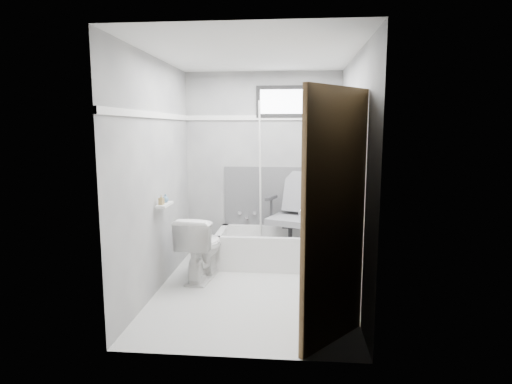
# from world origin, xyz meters

# --- Properties ---
(floor) EXTENTS (2.60, 2.60, 0.00)m
(floor) POSITION_xyz_m (0.00, 0.00, 0.00)
(floor) COLOR silver
(floor) RESTS_ON ground
(ceiling) EXTENTS (2.60, 2.60, 0.00)m
(ceiling) POSITION_xyz_m (0.00, 0.00, 2.40)
(ceiling) COLOR silver
(ceiling) RESTS_ON floor
(wall_back) EXTENTS (2.00, 0.02, 2.40)m
(wall_back) POSITION_xyz_m (0.00, 1.30, 1.20)
(wall_back) COLOR slate
(wall_back) RESTS_ON floor
(wall_front) EXTENTS (2.00, 0.02, 2.40)m
(wall_front) POSITION_xyz_m (0.00, -1.30, 1.20)
(wall_front) COLOR slate
(wall_front) RESTS_ON floor
(wall_left) EXTENTS (0.02, 2.60, 2.40)m
(wall_left) POSITION_xyz_m (-1.00, 0.00, 1.20)
(wall_left) COLOR slate
(wall_left) RESTS_ON floor
(wall_right) EXTENTS (0.02, 2.60, 2.40)m
(wall_right) POSITION_xyz_m (1.00, 0.00, 1.20)
(wall_right) COLOR slate
(wall_right) RESTS_ON floor
(bathtub) EXTENTS (1.50, 0.70, 0.42)m
(bathtub) POSITION_xyz_m (0.22, 0.93, 0.21)
(bathtub) COLOR silver
(bathtub) RESTS_ON floor
(office_chair) EXTENTS (0.76, 0.76, 1.03)m
(office_chair) POSITION_xyz_m (0.37, 0.98, 0.63)
(office_chair) COLOR slate
(office_chair) RESTS_ON bathtub
(toilet) EXTENTS (0.49, 0.77, 0.72)m
(toilet) POSITION_xyz_m (-0.62, 0.35, 0.36)
(toilet) COLOR white
(toilet) RESTS_ON floor
(door) EXTENTS (0.78, 0.78, 2.00)m
(door) POSITION_xyz_m (0.98, -1.28, 1.00)
(door) COLOR brown
(door) RESTS_ON floor
(window) EXTENTS (0.66, 0.04, 0.40)m
(window) POSITION_xyz_m (0.25, 1.29, 2.02)
(window) COLOR black
(window) RESTS_ON wall_back
(backerboard) EXTENTS (1.50, 0.02, 0.78)m
(backerboard) POSITION_xyz_m (0.25, 1.29, 0.80)
(backerboard) COLOR #4C4C4F
(backerboard) RESTS_ON wall_back
(trim_back) EXTENTS (2.00, 0.02, 0.06)m
(trim_back) POSITION_xyz_m (0.00, 1.29, 1.82)
(trim_back) COLOR white
(trim_back) RESTS_ON wall_back
(trim_left) EXTENTS (0.02, 2.60, 0.06)m
(trim_left) POSITION_xyz_m (-0.99, 0.00, 1.82)
(trim_left) COLOR white
(trim_left) RESTS_ON wall_left
(pole) EXTENTS (0.02, 0.33, 1.93)m
(pole) POSITION_xyz_m (-0.01, 1.06, 1.05)
(pole) COLOR silver
(pole) RESTS_ON bathtub
(shelf) EXTENTS (0.10, 0.32, 0.02)m
(shelf) POSITION_xyz_m (-0.93, 0.05, 0.90)
(shelf) COLOR silver
(shelf) RESTS_ON wall_left
(soap_bottle_a) EXTENTS (0.06, 0.06, 0.10)m
(soap_bottle_a) POSITION_xyz_m (-0.94, -0.03, 0.97)
(soap_bottle_a) COLOR #99814C
(soap_bottle_a) RESTS_ON shelf
(soap_bottle_b) EXTENTS (0.08, 0.08, 0.09)m
(soap_bottle_b) POSITION_xyz_m (-0.94, 0.11, 0.96)
(soap_bottle_b) COLOR slate
(soap_bottle_b) RESTS_ON shelf
(faucet) EXTENTS (0.26, 0.10, 0.16)m
(faucet) POSITION_xyz_m (-0.20, 1.27, 0.55)
(faucet) COLOR silver
(faucet) RESTS_ON wall_back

